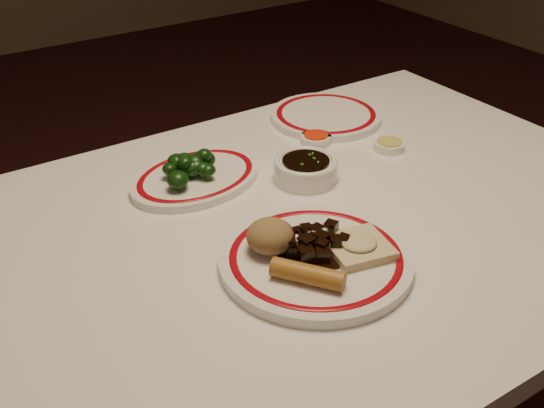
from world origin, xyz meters
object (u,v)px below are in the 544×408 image
(broccoli_plate, at_px, (196,178))
(fried_wonton, at_px, (358,246))
(rice_mound, at_px, (270,236))
(main_plate, at_px, (316,260))
(dining_table, at_px, (326,255))
(soy_bowl, at_px, (306,170))
(broccoli_pile, at_px, (192,166))
(stirfry_heap, at_px, (313,243))
(spring_roll, at_px, (308,274))

(broccoli_plate, bearing_deg, fried_wonton, -76.22)
(rice_mound, bearing_deg, main_plate, -45.91)
(dining_table, distance_m, main_plate, 0.19)
(broccoli_plate, bearing_deg, soy_bowl, -31.57)
(rice_mound, distance_m, broccoli_pile, 0.28)
(main_plate, relative_size, soy_bowl, 2.92)
(stirfry_heap, height_order, broccoli_pile, broccoli_pile)
(broccoli_pile, height_order, soy_bowl, broccoli_pile)
(broccoli_plate, bearing_deg, rice_mound, -94.56)
(main_plate, height_order, rice_mound, rice_mound)
(broccoli_plate, bearing_deg, broccoli_pile, 179.33)
(main_plate, xyz_separation_m, stirfry_heap, (0.01, 0.02, 0.02))
(fried_wonton, xyz_separation_m, broccoli_pile, (-0.10, 0.36, 0.01))
(fried_wonton, height_order, broccoli_plate, fried_wonton)
(spring_roll, height_order, fried_wonton, spring_roll)
(rice_mound, relative_size, spring_roll, 0.68)
(rice_mound, bearing_deg, dining_table, 21.41)
(stirfry_heap, bearing_deg, main_plate, -111.65)
(rice_mound, height_order, stirfry_heap, rice_mound)
(rice_mound, height_order, broccoli_pile, rice_mound)
(dining_table, height_order, broccoli_pile, broccoli_pile)
(broccoli_plate, distance_m, soy_bowl, 0.20)
(soy_bowl, bearing_deg, main_plate, -122.80)
(dining_table, relative_size, rice_mound, 16.43)
(broccoli_plate, distance_m, broccoli_pile, 0.03)
(dining_table, xyz_separation_m, spring_roll, (-0.16, -0.16, 0.12))
(main_plate, xyz_separation_m, spring_roll, (-0.05, -0.05, 0.02))
(soy_bowl, bearing_deg, spring_roll, -125.66)
(dining_table, xyz_separation_m, rice_mound, (-0.16, -0.06, 0.14))
(spring_roll, distance_m, fried_wonton, 0.11)
(main_plate, bearing_deg, dining_table, 45.56)
(rice_mound, xyz_separation_m, spring_roll, (0.00, -0.10, -0.01))
(main_plate, height_order, spring_roll, spring_roll)
(main_plate, height_order, broccoli_pile, broccoli_pile)
(fried_wonton, xyz_separation_m, stirfry_heap, (-0.05, 0.04, 0.00))
(spring_roll, distance_m, soy_bowl, 0.34)
(stirfry_heap, bearing_deg, soy_bowl, 56.38)
(stirfry_heap, height_order, broccoli_plate, stirfry_heap)
(soy_bowl, bearing_deg, dining_table, -106.81)
(dining_table, distance_m, broccoli_plate, 0.28)
(rice_mound, distance_m, soy_bowl, 0.26)
(dining_table, height_order, main_plate, main_plate)
(rice_mound, distance_m, spring_roll, 0.10)
(soy_bowl, bearing_deg, broccoli_plate, 148.43)
(spring_roll, height_order, stirfry_heap, stirfry_heap)
(stirfry_heap, distance_m, soy_bowl, 0.25)
(broccoli_plate, bearing_deg, spring_roll, -93.36)
(rice_mound, distance_m, stirfry_heap, 0.07)
(main_plate, bearing_deg, broccoli_pile, 95.90)
(fried_wonton, bearing_deg, soy_bowl, 71.37)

